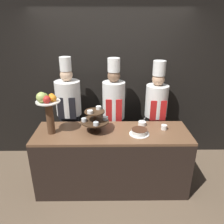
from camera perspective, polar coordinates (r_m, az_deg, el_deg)
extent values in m
plane|color=brown|center=(3.25, 0.09, -22.19)|extent=(14.00, 14.00, 0.00)
cube|color=black|center=(3.71, -0.15, 8.79)|extent=(10.00, 0.06, 2.80)
cube|color=black|center=(3.22, 0.02, -12.55)|extent=(2.11, 0.66, 0.87)
cube|color=brown|center=(2.99, 0.02, -5.48)|extent=(2.11, 0.66, 0.03)
cylinder|color=#3D2819|center=(3.00, -4.42, -4.89)|extent=(0.17, 0.17, 0.02)
cylinder|color=#3D2819|center=(2.94, -4.51, -2.46)|extent=(0.04, 0.04, 0.30)
cylinder|color=#3D2819|center=(2.93, -4.51, -2.39)|extent=(0.38, 0.38, 0.02)
cylinder|color=#3D2819|center=(2.88, -4.59, 0.08)|extent=(0.27, 0.27, 0.02)
cylinder|color=silver|center=(2.94, -1.74, -1.66)|extent=(0.07, 0.07, 0.04)
cylinder|color=beige|center=(2.94, -1.74, -1.78)|extent=(0.06, 0.06, 0.03)
cylinder|color=silver|center=(3.05, -4.80, -0.75)|extent=(0.07, 0.07, 0.04)
cylinder|color=red|center=(3.05, -4.79, -0.86)|extent=(0.06, 0.06, 0.03)
cylinder|color=silver|center=(2.91, -7.33, -2.04)|extent=(0.07, 0.07, 0.04)
cylinder|color=green|center=(2.92, -7.32, -2.16)|extent=(0.06, 0.06, 0.03)
cylinder|color=silver|center=(2.79, -4.23, -3.06)|extent=(0.07, 0.07, 0.04)
cylinder|color=gold|center=(2.79, -4.23, -3.18)|extent=(0.06, 0.06, 0.03)
cylinder|color=white|center=(2.93, -3.51, 1.14)|extent=(0.07, 0.07, 0.04)
cylinder|color=white|center=(2.81, -5.76, 0.04)|extent=(0.07, 0.07, 0.04)
cylinder|color=brown|center=(2.96, -15.89, -1.51)|extent=(0.10, 0.10, 0.44)
cylinder|color=white|center=(2.88, -16.37, 2.66)|extent=(0.31, 0.31, 0.01)
sphere|color=orange|center=(2.82, -15.14, 3.50)|extent=(0.09, 0.09, 0.09)
sphere|color=orange|center=(2.92, -15.50, 3.98)|extent=(0.08, 0.08, 0.08)
sphere|color=#84B742|center=(2.93, -17.28, 3.94)|extent=(0.09, 0.09, 0.09)
sphere|color=#ADC160|center=(2.83, -17.92, 3.67)|extent=(0.13, 0.13, 0.13)
sphere|color=red|center=(2.79, -16.71, 3.16)|extent=(0.09, 0.09, 0.09)
cylinder|color=white|center=(2.94, 7.13, -5.67)|extent=(0.27, 0.27, 0.01)
cylinder|color=white|center=(2.93, 7.16, -5.10)|extent=(0.21, 0.21, 0.06)
cylinder|color=#472819|center=(2.91, 7.19, -4.55)|extent=(0.21, 0.21, 0.01)
cylinder|color=white|center=(3.11, 13.44, -3.88)|extent=(0.08, 0.08, 0.06)
cylinder|color=white|center=(3.18, 7.86, -2.97)|extent=(0.11, 0.11, 0.06)
cylinder|color=#BCBCC1|center=(3.15, 8.49, -1.77)|extent=(0.05, 0.01, 0.11)
cube|color=#28282D|center=(3.77, -10.53, -6.85)|extent=(0.29, 0.16, 0.92)
cylinder|color=white|center=(3.48, -11.38, 3.63)|extent=(0.39, 0.39, 0.54)
cube|color=black|center=(3.34, -11.78, 0.85)|extent=(0.27, 0.01, 0.34)
sphere|color=#DBB28E|center=(3.38, -11.85, 9.46)|extent=(0.19, 0.19, 0.19)
cylinder|color=white|center=(3.34, -12.08, 12.19)|extent=(0.17, 0.17, 0.20)
cube|color=#38332D|center=(3.73, 0.41, -7.34)|extent=(0.26, 0.14, 0.85)
cylinder|color=white|center=(3.43, 0.44, 3.10)|extent=(0.35, 0.35, 0.59)
cube|color=red|center=(3.32, 0.49, 0.22)|extent=(0.25, 0.01, 0.38)
sphere|color=#846047|center=(3.32, 0.46, 9.42)|extent=(0.19, 0.19, 0.19)
cylinder|color=white|center=(3.28, 0.47, 12.20)|extent=(0.18, 0.18, 0.20)
cube|color=#38332D|center=(3.80, 10.75, -6.97)|extent=(0.26, 0.14, 0.88)
cylinder|color=white|center=(3.51, 11.56, 2.87)|extent=(0.35, 0.35, 0.50)
cube|color=red|center=(3.40, 11.98, 0.33)|extent=(0.24, 0.01, 0.32)
sphere|color=tan|center=(3.41, 12.02, 8.33)|extent=(0.19, 0.19, 0.19)
cylinder|color=white|center=(3.37, 12.25, 11.14)|extent=(0.19, 0.19, 0.22)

